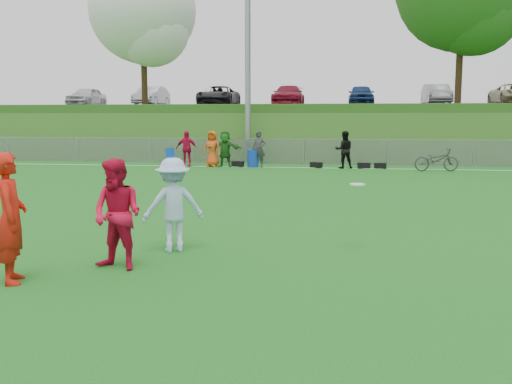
% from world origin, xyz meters
% --- Properties ---
extents(ground, '(120.00, 120.00, 0.00)m').
position_xyz_m(ground, '(0.00, 0.00, 0.00)').
color(ground, '#195812').
rests_on(ground, ground).
extents(sideline_far, '(60.00, 0.10, 0.01)m').
position_xyz_m(sideline_far, '(0.00, 18.00, 0.01)').
color(sideline_far, white).
rests_on(sideline_far, ground).
extents(fence, '(58.00, 0.06, 1.30)m').
position_xyz_m(fence, '(0.00, 20.00, 0.65)').
color(fence, gray).
rests_on(fence, ground).
extents(light_pole, '(1.20, 0.40, 12.15)m').
position_xyz_m(light_pole, '(-3.00, 20.80, 6.71)').
color(light_pole, gray).
rests_on(light_pole, ground).
extents(berm, '(120.00, 18.00, 3.00)m').
position_xyz_m(berm, '(0.00, 31.00, 1.50)').
color(berm, '#305818').
rests_on(berm, ground).
extents(parking_lot, '(120.00, 12.00, 0.10)m').
position_xyz_m(parking_lot, '(0.00, 33.00, 3.05)').
color(parking_lot, black).
rests_on(parking_lot, berm).
extents(tree_white_flowering, '(6.30, 6.30, 8.78)m').
position_xyz_m(tree_white_flowering, '(-9.84, 24.92, 8.32)').
color(tree_white_flowering, black).
rests_on(tree_white_flowering, berm).
extents(car_row, '(32.04, 5.18, 1.44)m').
position_xyz_m(car_row, '(-1.17, 32.00, 3.82)').
color(car_row, silver).
rests_on(car_row, parking_lot).
extents(spectator_row, '(8.38, 0.75, 1.69)m').
position_xyz_m(spectator_row, '(-2.68, 18.00, 0.85)').
color(spectator_row, '#C30D39').
rests_on(spectator_row, ground).
extents(gear_bags, '(7.18, 0.55, 0.26)m').
position_xyz_m(gear_bags, '(1.00, 18.10, 0.13)').
color(gear_bags, black).
rests_on(gear_bags, ground).
extents(player_red_left, '(0.69, 0.80, 1.85)m').
position_xyz_m(player_red_left, '(-2.70, -1.05, 0.92)').
color(player_red_left, red).
rests_on(player_red_left, ground).
extents(player_red_center, '(0.97, 0.84, 1.71)m').
position_xyz_m(player_red_center, '(-1.49, -0.16, 0.85)').
color(player_red_center, red).
rests_on(player_red_center, ground).
extents(player_blue, '(1.21, 1.00, 1.63)m').
position_xyz_m(player_blue, '(-1.00, 1.13, 0.82)').
color(player_blue, '#B0CCF4').
rests_on(player_blue, ground).
extents(frisbee, '(0.27, 0.27, 0.02)m').
position_xyz_m(frisbee, '(2.15, 1.70, 1.16)').
color(frisbee, white).
rests_on(frisbee, ground).
extents(recycling_bin, '(0.62, 0.62, 0.81)m').
position_xyz_m(recycling_bin, '(-2.30, 18.06, 0.41)').
color(recycling_bin, '#0F37AA').
rests_on(recycling_bin, ground).
extents(camp_chair, '(0.60, 0.61, 0.82)m').
position_xyz_m(camp_chair, '(-6.54, 18.82, 0.24)').
color(camp_chair, '#104CB1').
rests_on(camp_chair, ground).
extents(bicycle, '(1.96, 0.90, 0.99)m').
position_xyz_m(bicycle, '(5.88, 17.20, 0.50)').
color(bicycle, '#313134').
rests_on(bicycle, ground).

